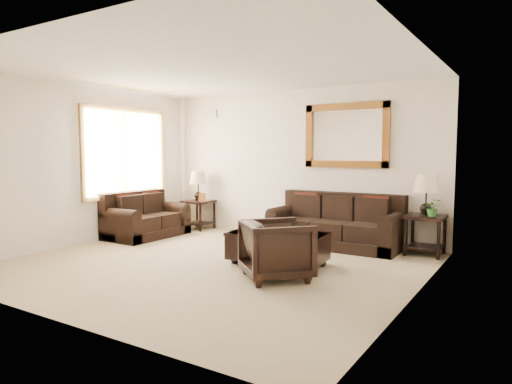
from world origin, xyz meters
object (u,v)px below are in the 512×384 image
Objects in this scene: sofa at (336,227)px; armchair at (277,247)px; coffee_table at (278,245)px; loveseat at (144,220)px; end_table_left at (198,191)px; end_table_right at (426,203)px.

sofa is 2.26m from armchair.
armchair is at bearing -68.17° from coffee_table.
sofa is 1.53× the size of coffee_table.
armchair is (0.33, -0.62, 0.12)m from coffee_table.
loveseat is 3.20m from coffee_table.
loveseat is (-3.35, -1.08, -0.01)m from sofa.
coffee_table is at bearing -99.96° from loveseat.
end_table_left reaches higher than loveseat.
end_table_left is at bearing 177.83° from sofa.
loveseat is 4.92m from end_table_right.
armchair is at bearing -118.22° from end_table_right.
coffee_table is at bearing -132.52° from end_table_right.
armchair is (0.14, -2.25, 0.08)m from sofa.
coffee_table is (-1.59, -1.74, -0.52)m from end_table_right.
coffee_table is (-0.19, -1.64, -0.04)m from sofa.
coffee_table is (2.84, -1.75, -0.49)m from end_table_left.
end_table_left is (0.31, 1.20, 0.46)m from loveseat.
armchair is at bearing -36.78° from end_table_left.
end_table_right reaches higher than sofa.
sofa is 1.74× the size of end_table_right.
sofa is 1.45× the size of loveseat.
coffee_table is at bearing -96.70° from sofa.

